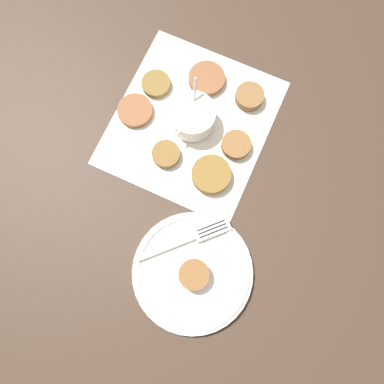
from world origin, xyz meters
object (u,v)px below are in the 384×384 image
object	(u,v)px
serving_plate	(192,272)
fritter_on_plate	(194,275)
sauce_bowl	(192,117)
fork	(194,236)

from	to	relation	value
serving_plate	fritter_on_plate	distance (m)	0.02
sauce_bowl	fork	bearing A→B (deg)	35.15
fritter_on_plate	fork	bearing A→B (deg)	-145.88
sauce_bowl	serving_plate	bearing A→B (deg)	34.41
serving_plate	fritter_on_plate	bearing A→B (deg)	64.63
fritter_on_plate	serving_plate	bearing A→B (deg)	-115.37
serving_plate	fork	world-z (taller)	fork
fritter_on_plate	sauce_bowl	bearing A→B (deg)	-145.09
sauce_bowl	serving_plate	size ratio (longest dim) A/B	0.45
sauce_bowl	fritter_on_plate	distance (m)	0.32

